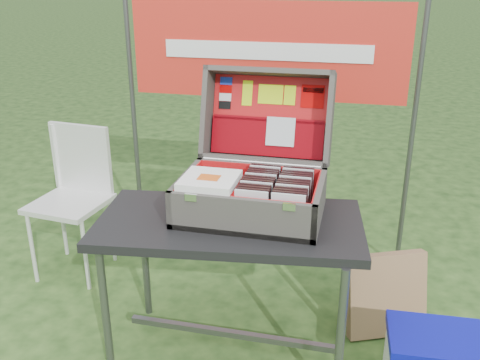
% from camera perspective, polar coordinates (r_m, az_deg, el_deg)
% --- Properties ---
extents(table, '(1.21, 0.71, 0.72)m').
position_cam_1_polar(table, '(2.50, -1.08, -11.71)').
color(table, black).
rests_on(table, ground).
extents(table_top, '(1.21, 0.71, 0.04)m').
position_cam_1_polar(table_top, '(2.34, -1.13, -4.74)').
color(table_top, black).
rests_on(table_top, ground).
extents(table_leg_fl, '(0.04, 0.04, 0.68)m').
position_cam_1_polar(table_leg_fl, '(2.50, -14.21, -13.04)').
color(table_leg_fl, '#59595B').
rests_on(table_leg_fl, ground).
extents(table_leg_fr, '(0.04, 0.04, 0.68)m').
position_cam_1_polar(table_leg_fr, '(2.28, 10.62, -16.63)').
color(table_leg_fr, '#59595B').
rests_on(table_leg_fr, ground).
extents(table_leg_bl, '(0.04, 0.04, 0.68)m').
position_cam_1_polar(table_leg_bl, '(2.85, -10.10, -8.13)').
color(table_leg_bl, '#59595B').
rests_on(table_leg_bl, ground).
extents(table_leg_br, '(0.04, 0.04, 0.68)m').
position_cam_1_polar(table_leg_br, '(2.65, 11.22, -10.64)').
color(table_leg_br, '#59595B').
rests_on(table_leg_br, ground).
extents(table_brace, '(1.00, 0.03, 0.03)m').
position_cam_1_polar(table_brace, '(2.64, -1.04, -16.05)').
color(table_brace, '#59595B').
rests_on(table_brace, ground).
extents(suitcase, '(0.62, 0.60, 0.57)m').
position_cam_1_polar(suitcase, '(2.33, 1.51, 3.27)').
color(suitcase, '#4D4A44').
rests_on(suitcase, table).
extents(suitcase_base_bottom, '(0.62, 0.44, 0.02)m').
position_cam_1_polar(suitcase_base_bottom, '(2.37, 1.15, -3.44)').
color(suitcase_base_bottom, '#4D4A44').
rests_on(suitcase_base_bottom, table_top).
extents(suitcase_base_wall_front, '(0.62, 0.02, 0.17)m').
position_cam_1_polar(suitcase_base_wall_front, '(2.16, -0.02, -4.02)').
color(suitcase_base_wall_front, '#4D4A44').
rests_on(suitcase_base_wall_front, table_top).
extents(suitcase_base_wall_back, '(0.62, 0.02, 0.17)m').
position_cam_1_polar(suitcase_base_wall_back, '(2.53, 2.17, -0.02)').
color(suitcase_base_wall_back, '#4D4A44').
rests_on(suitcase_base_wall_back, table_top).
extents(suitcase_base_wall_left, '(0.02, 0.44, 0.17)m').
position_cam_1_polar(suitcase_base_wall_left, '(2.42, -5.78, -1.20)').
color(suitcase_base_wall_left, '#4D4A44').
rests_on(suitcase_base_wall_left, table_top).
extents(suitcase_base_wall_right, '(0.02, 0.44, 0.17)m').
position_cam_1_polar(suitcase_base_wall_right, '(2.30, 8.46, -2.52)').
color(suitcase_base_wall_right, '#4D4A44').
rests_on(suitcase_base_wall_right, table_top).
extents(suitcase_liner_floor, '(0.57, 0.40, 0.01)m').
position_cam_1_polar(suitcase_liner_floor, '(2.37, 1.15, -3.11)').
color(suitcase_liner_floor, red).
rests_on(suitcase_liner_floor, suitcase_base_bottom).
extents(suitcase_latch_left, '(0.05, 0.01, 0.03)m').
position_cam_1_polar(suitcase_latch_left, '(2.17, -5.26, -1.86)').
color(suitcase_latch_left, silver).
rests_on(suitcase_latch_left, suitcase_base_wall_front).
extents(suitcase_latch_right, '(0.05, 0.01, 0.03)m').
position_cam_1_polar(suitcase_latch_right, '(2.08, 5.27, -2.87)').
color(suitcase_latch_right, silver).
rests_on(suitcase_latch_right, suitcase_base_wall_front).
extents(suitcase_hinge, '(0.56, 0.02, 0.02)m').
position_cam_1_polar(suitcase_hinge, '(2.52, 2.25, 1.84)').
color(suitcase_hinge, silver).
rests_on(suitcase_hinge, suitcase_base_wall_back).
extents(suitcase_lid_back, '(0.62, 0.15, 0.43)m').
position_cam_1_polar(suitcase_lid_back, '(2.66, 3.19, 6.76)').
color(suitcase_lid_back, '#4D4A44').
rests_on(suitcase_lid_back, suitcase_base_wall_back).
extents(suitcase_lid_rim_far, '(0.62, 0.17, 0.07)m').
position_cam_1_polar(suitcase_lid_rim_far, '(2.61, 3.26, 11.43)').
color(suitcase_lid_rim_far, '#4D4A44').
rests_on(suitcase_lid_rim_far, suitcase_lid_back).
extents(suitcase_lid_rim_near, '(0.62, 0.17, 0.07)m').
position_cam_1_polar(suitcase_lid_rim_near, '(2.60, 2.60, 2.19)').
color(suitcase_lid_rim_near, '#4D4A44').
rests_on(suitcase_lid_rim_near, suitcase_lid_back).
extents(suitcase_lid_rim_left, '(0.02, 0.29, 0.47)m').
position_cam_1_polar(suitcase_lid_rim_left, '(2.66, -3.46, 7.20)').
color(suitcase_lid_rim_left, '#4D4A44').
rests_on(suitcase_lid_rim_left, suitcase_lid_back).
extents(suitcase_lid_rim_right, '(0.02, 0.29, 0.47)m').
position_cam_1_polar(suitcase_lid_rim_right, '(2.56, 9.57, 6.35)').
color(suitcase_lid_rim_right, '#4D4A44').
rests_on(suitcase_lid_rim_right, suitcase_lid_back).
extents(suitcase_lid_liner, '(0.57, 0.12, 0.38)m').
position_cam_1_polar(suitcase_lid_liner, '(2.65, 3.14, 6.78)').
color(suitcase_lid_liner, red).
rests_on(suitcase_lid_liner, suitcase_lid_back).
extents(suitcase_liner_wall_front, '(0.57, 0.01, 0.14)m').
position_cam_1_polar(suitcase_liner_wall_front, '(2.16, 0.07, -3.56)').
color(suitcase_liner_wall_front, red).
rests_on(suitcase_liner_wall_front, suitcase_base_bottom).
extents(suitcase_liner_wall_back, '(0.57, 0.01, 0.14)m').
position_cam_1_polar(suitcase_liner_wall_back, '(2.52, 2.10, 0.11)').
color(suitcase_liner_wall_back, red).
rests_on(suitcase_liner_wall_back, suitcase_base_bottom).
extents(suitcase_liner_wall_left, '(0.01, 0.40, 0.14)m').
position_cam_1_polar(suitcase_liner_wall_left, '(2.41, -5.45, -0.97)').
color(suitcase_liner_wall_left, red).
rests_on(suitcase_liner_wall_left, suitcase_base_bottom).
extents(suitcase_liner_wall_right, '(0.01, 0.40, 0.14)m').
position_cam_1_polar(suitcase_liner_wall_right, '(2.30, 8.10, -2.21)').
color(suitcase_liner_wall_right, red).
rests_on(suitcase_liner_wall_right, suitcase_base_bottom).
extents(suitcase_lid_pocket, '(0.55, 0.08, 0.18)m').
position_cam_1_polar(suitcase_lid_pocket, '(2.63, 2.91, 4.53)').
color(suitcase_lid_pocket, '#76020A').
rests_on(suitcase_lid_pocket, suitcase_lid_liner).
extents(suitcase_pocket_edge, '(0.54, 0.02, 0.02)m').
position_cam_1_polar(suitcase_pocket_edge, '(2.62, 3.02, 6.47)').
color(suitcase_pocket_edge, '#76020A').
rests_on(suitcase_pocket_edge, suitcase_lid_pocket).
extents(suitcase_pocket_cd, '(0.14, 0.05, 0.14)m').
position_cam_1_polar(suitcase_pocket_cd, '(2.60, 4.34, 5.16)').
color(suitcase_pocket_cd, silver).
rests_on(suitcase_pocket_cd, suitcase_lid_pocket).
extents(lid_sticker_cc_a, '(0.06, 0.01, 0.04)m').
position_cam_1_polar(lid_sticker_cc_a, '(2.70, -1.48, 10.52)').
color(lid_sticker_cc_a, '#1933B2').
rests_on(lid_sticker_cc_a, suitcase_lid_liner).
extents(lid_sticker_cc_b, '(0.06, 0.01, 0.04)m').
position_cam_1_polar(lid_sticker_cc_b, '(2.70, -1.53, 9.68)').
color(lid_sticker_cc_b, '#B90000').
rests_on(lid_sticker_cc_b, suitcase_lid_liner).
extents(lid_sticker_cc_c, '(0.06, 0.01, 0.04)m').
position_cam_1_polar(lid_sticker_cc_c, '(2.70, -1.59, 8.83)').
color(lid_sticker_cc_c, white).
rests_on(lid_sticker_cc_c, suitcase_lid_liner).
extents(lid_sticker_cc_d, '(0.06, 0.01, 0.04)m').
position_cam_1_polar(lid_sticker_cc_d, '(2.69, -1.64, 7.98)').
color(lid_sticker_cc_d, black).
rests_on(lid_sticker_cc_d, suitcase_lid_liner).
extents(lid_card_neon_tall, '(0.05, 0.04, 0.12)m').
position_cam_1_polar(lid_card_neon_tall, '(2.67, 0.79, 9.25)').
color(lid_card_neon_tall, '#C5E711').
rests_on(lid_card_neon_tall, suitcase_lid_liner).
extents(lid_card_neon_main, '(0.12, 0.03, 0.09)m').
position_cam_1_polar(lid_card_neon_main, '(2.65, 3.28, 9.11)').
color(lid_card_neon_main, '#C5E711').
rests_on(lid_card_neon_main, suitcase_lid_liner).
extents(lid_card_neon_small, '(0.06, 0.03, 0.09)m').
position_cam_1_polar(lid_card_neon_small, '(2.63, 5.33, 8.99)').
color(lid_card_neon_small, '#C5E711').
rests_on(lid_card_neon_small, suitcase_lid_liner).
extents(lid_sticker_band, '(0.11, 0.03, 0.11)m').
position_cam_1_polar(lid_sticker_band, '(2.62, 7.77, 8.82)').
color(lid_sticker_band, '#B90000').
rests_on(lid_sticker_band, suitcase_lid_liner).
extents(lid_sticker_band_bar, '(0.10, 0.01, 0.02)m').
position_cam_1_polar(lid_sticker_band_bar, '(2.62, 7.82, 9.47)').
color(lid_sticker_band_bar, black).
rests_on(lid_sticker_band_bar, suitcase_lid_liner).
extents(cd_left_0, '(0.14, 0.01, 0.16)m').
position_cam_1_polar(cd_left_0, '(2.17, 1.20, -3.09)').
color(cd_left_0, silver).
rests_on(cd_left_0, suitcase_liner_floor).
extents(cd_left_1, '(0.14, 0.01, 0.16)m').
position_cam_1_polar(cd_left_1, '(2.19, 1.34, -2.83)').
color(cd_left_1, black).
rests_on(cd_left_1, suitcase_liner_floor).
extents(cd_left_2, '(0.14, 0.01, 0.16)m').
position_cam_1_polar(cd_left_2, '(2.21, 1.47, -2.57)').
color(cd_left_2, black).
rests_on(cd_left_2, suitcase_liner_floor).
extents(cd_left_3, '(0.14, 0.01, 0.16)m').
position_cam_1_polar(cd_left_3, '(2.24, 1.60, -2.32)').
color(cd_left_3, black).
rests_on(cd_left_3, suitcase_liner_floor).
extents(cd_left_4, '(0.14, 0.01, 0.16)m').
position_cam_1_polar(cd_left_4, '(2.26, 1.73, -2.08)').
color(cd_left_4, silver).
rests_on(cd_left_4, suitcase_liner_floor).
extents(cd_left_5, '(0.14, 0.01, 0.16)m').
position_cam_1_polar(cd_left_5, '(2.28, 1.85, -1.84)').
color(cd_left_5, black).
rests_on(cd_left_5, suitcase_liner_floor).
extents(cd_left_6, '(0.14, 0.01, 0.16)m').
position_cam_1_polar(cd_left_6, '(2.30, 1.98, -1.61)').
color(cd_left_6, black).
rests_on(cd_left_6, suitcase_liner_floor).
extents(cd_left_7, '(0.14, 0.01, 0.16)m').
position_cam_1_polar(cd_left_7, '(2.32, 2.10, -1.38)').
color(cd_left_7, black).
rests_on(cd_left_7, suitcase_liner_floor).
extents(cd_left_8, '(0.14, 0.01, 0.16)m').
position_cam_1_polar(cd_left_8, '(2.35, 2.21, -1.15)').
color(cd_left_8, silver).
rests_on(cd_left_8, suitcase_liner_floor).
extents(cd_left_9, '(0.14, 0.01, 0.16)m').
position_cam_1_polar(cd_left_9, '(2.37, 2.33, -0.93)').
color(cd_left_9, black).
rests_on(cd_left_9, suitcase_liner_floor).
extents(cd_left_10, '(0.14, 0.01, 0.16)m').
position_cam_1_polar(cd_left_10, '(2.39, 2.44, -0.71)').
color(cd_left_10, black).
rests_on(cd_left_10, suitcase_liner_floor).
extents(cd_left_11, '(0.14, 0.01, 0.16)m').
position_cam_1_polar(cd_left_11, '(2.41, 2.55, -0.50)').
color(cd_left_11, black).
rests_on(cd_left_11, suitcase_liner_floor).
extents(cd_left_12, '(0.14, 0.01, 0.16)m').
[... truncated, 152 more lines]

